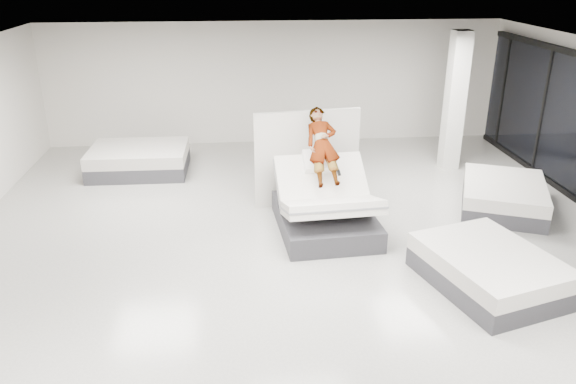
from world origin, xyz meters
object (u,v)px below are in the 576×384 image
(divider_panel, at_px, (307,158))
(column, at_px, (455,102))
(person, at_px, (323,158))
(flat_bed_left_far, at_px, (139,160))
(flat_bed_right_near, at_px, (489,269))
(flat_bed_right_far, at_px, (503,196))
(hero_bed, at_px, (325,208))
(remote, at_px, (339,173))

(divider_panel, relative_size, column, 0.66)
(person, bearing_deg, flat_bed_left_far, 136.52)
(person, height_order, flat_bed_right_near, person)
(divider_panel, bearing_deg, person, -89.30)
(flat_bed_right_far, height_order, flat_bed_right_near, flat_bed_right_near)
(column, bearing_deg, hero_bed, -138.09)
(divider_panel, bearing_deg, flat_bed_right_near, -63.90)
(flat_bed_right_far, bearing_deg, column, 94.55)
(divider_panel, height_order, flat_bed_left_far, divider_panel)
(hero_bed, height_order, flat_bed_right_near, hero_bed)
(flat_bed_right_far, xyz_separation_m, flat_bed_left_far, (-7.53, 2.85, 0.02))
(flat_bed_right_near, xyz_separation_m, flat_bed_left_far, (-6.02, 5.61, 0.02))
(person, bearing_deg, remote, -57.85)
(person, relative_size, divider_panel, 0.74)
(flat_bed_right_far, distance_m, column, 2.84)
(flat_bed_left_far, bearing_deg, flat_bed_right_far, -20.75)
(person, height_order, remote, person)
(divider_panel, relative_size, flat_bed_right_far, 0.86)
(person, bearing_deg, flat_bed_right_far, 0.59)
(divider_panel, xyz_separation_m, column, (3.65, 1.83, 0.63))
(person, distance_m, flat_bed_right_near, 3.45)
(hero_bed, xyz_separation_m, flat_bed_left_far, (-3.85, 3.47, -0.13))
(remote, height_order, divider_panel, divider_panel)
(hero_bed, distance_m, flat_bed_right_near, 3.05)
(flat_bed_right_far, xyz_separation_m, flat_bed_right_near, (-1.51, -2.76, 0.01))
(hero_bed, distance_m, flat_bed_right_far, 3.73)
(flat_bed_left_far, bearing_deg, remote, -40.54)
(remote, height_order, column, column)
(remote, xyz_separation_m, flat_bed_right_far, (3.46, 0.63, -0.85))
(remote, bearing_deg, column, 39.94)
(remote, xyz_separation_m, flat_bed_left_far, (-4.07, 3.49, -0.82))
(hero_bed, relative_size, flat_bed_right_near, 0.95)
(flat_bed_right_near, bearing_deg, flat_bed_left_far, 136.99)
(hero_bed, xyz_separation_m, remote, (0.22, -0.02, 0.69))
(remote, relative_size, flat_bed_left_far, 0.06)
(hero_bed, distance_m, column, 4.82)
(column, bearing_deg, flat_bed_right_far, -85.45)
(flat_bed_left_far, bearing_deg, person, -39.45)
(remote, height_order, flat_bed_right_far, remote)
(flat_bed_right_near, bearing_deg, flat_bed_right_far, 61.29)
(hero_bed, relative_size, person, 1.48)
(person, relative_size, flat_bed_right_near, 0.64)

